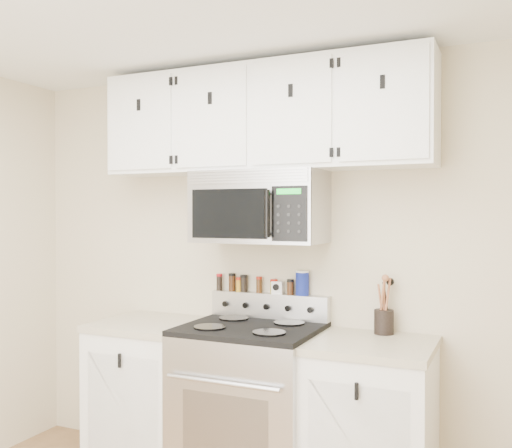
{
  "coord_description": "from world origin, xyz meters",
  "views": [
    {
      "loc": [
        1.35,
        -1.51,
        1.59
      ],
      "look_at": [
        0.02,
        1.45,
        1.53
      ],
      "focal_mm": 40.0,
      "sensor_mm": 36.0,
      "label": 1
    }
  ],
  "objects_px": {
    "microwave": "(260,207)",
    "utensil_crock": "(384,320)",
    "salt_canister": "(302,283)",
    "range": "(251,407)"
  },
  "relations": [
    {
      "from": "microwave",
      "to": "utensil_crock",
      "type": "relative_size",
      "value": 2.41
    },
    {
      "from": "utensil_crock",
      "to": "salt_canister",
      "type": "distance_m",
      "value": 0.53
    },
    {
      "from": "microwave",
      "to": "utensil_crock",
      "type": "distance_m",
      "value": 0.96
    },
    {
      "from": "microwave",
      "to": "salt_canister",
      "type": "xyz_separation_m",
      "value": [
        0.21,
        0.16,
        -0.46
      ]
    },
    {
      "from": "salt_canister",
      "to": "range",
      "type": "bearing_deg",
      "value": -126.93
    },
    {
      "from": "salt_canister",
      "to": "utensil_crock",
      "type": "bearing_deg",
      "value": -5.74
    },
    {
      "from": "utensil_crock",
      "to": "salt_canister",
      "type": "bearing_deg",
      "value": 174.26
    },
    {
      "from": "microwave",
      "to": "utensil_crock",
      "type": "height_order",
      "value": "microwave"
    },
    {
      "from": "range",
      "to": "microwave",
      "type": "distance_m",
      "value": 1.15
    },
    {
      "from": "range",
      "to": "salt_canister",
      "type": "bearing_deg",
      "value": 53.07
    }
  ]
}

